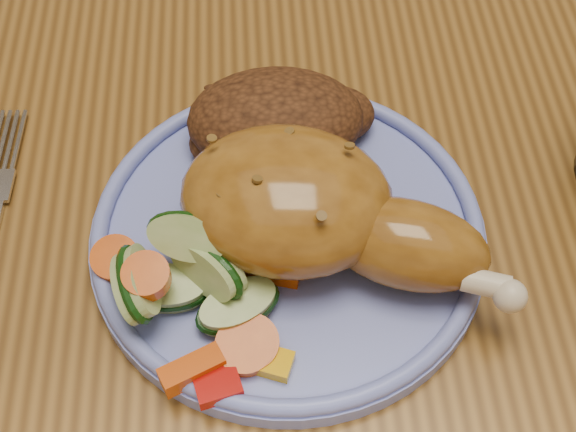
{
  "coord_description": "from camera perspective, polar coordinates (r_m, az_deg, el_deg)",
  "views": [
    {
      "loc": [
        -0.12,
        -0.38,
        1.15
      ],
      "look_at": [
        -0.1,
        -0.11,
        0.78
      ],
      "focal_mm": 50.0,
      "sensor_mm": 36.0,
      "label": 1
    }
  ],
  "objects": [
    {
      "name": "chicken_leg",
      "position": [
        0.44,
        1.96,
        0.4
      ],
      "size": [
        0.19,
        0.13,
        0.06
      ],
      "color": "#95611F",
      "rests_on": "plate"
    },
    {
      "name": "rice_pilaf",
      "position": [
        0.5,
        -0.63,
        6.79
      ],
      "size": [
        0.12,
        0.08,
        0.05
      ],
      "color": "#4B2812",
      "rests_on": "plate"
    },
    {
      "name": "plate",
      "position": [
        0.48,
        0.0,
        -1.47
      ],
      "size": [
        0.23,
        0.23,
        0.01
      ],
      "primitive_type": "cylinder",
      "color": "#6C7AD3",
      "rests_on": "dining_table"
    },
    {
      "name": "plate_rim",
      "position": [
        0.47,
        0.0,
        -0.71
      ],
      "size": [
        0.23,
        0.23,
        0.01
      ],
      "primitive_type": "torus",
      "color": "#6C7AD3",
      "rests_on": "plate"
    },
    {
      "name": "vegetable_pile",
      "position": [
        0.43,
        -6.77,
        -5.19
      ],
      "size": [
        0.12,
        0.11,
        0.05
      ],
      "color": "#A50A05",
      "rests_on": "plate"
    },
    {
      "name": "dining_table",
      "position": [
        0.63,
        8.48,
        3.09
      ],
      "size": [
        0.9,
        1.4,
        0.75
      ],
      "color": "brown",
      "rests_on": "ground"
    }
  ]
}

